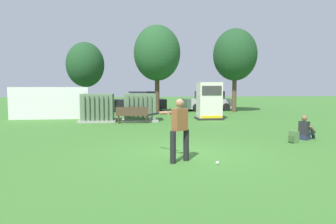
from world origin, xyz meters
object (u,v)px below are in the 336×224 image
Objects in this scene: batter at (178,127)px; seated_spectator at (305,130)px; sports_ball at (217,163)px; park_bench at (132,114)px; parked_car_left_of_center at (208,101)px; transformer_mid_west at (140,108)px; transformer_west at (98,108)px; generator_enclosure at (209,101)px; parked_car_leftmost at (140,102)px; backpack at (294,137)px.

seated_spectator is at bearing 27.99° from batter.
seated_spectator is at bearing 36.76° from sports_ball.
park_bench is 8.95m from seated_spectator.
transformer_mid_west is at bearing -129.45° from parked_car_left_of_center.
seated_spectator is (8.75, -6.98, -0.41)m from transformer_west.
transformer_mid_west is 9.25m from parked_car_left_of_center.
generator_enclosure is 0.53× the size of parked_car_leftmost.
seated_spectator is (6.31, -6.95, -0.41)m from transformer_mid_west.
transformer_mid_west is 7.12m from parked_car_leftmost.
park_bench is at bearing -127.58° from parked_car_left_of_center.
seated_spectator is at bearing -88.26° from parked_car_left_of_center.
seated_spectator is 0.22× the size of parked_car_left_of_center.
park_bench is at bearing -28.62° from transformer_west.
generator_enclosure is 1.32× the size of batter.
parked_car_leftmost is at bearing 122.14° from generator_enclosure.
transformer_west is 10.99m from backpack.
transformer_west is at bearing 179.17° from transformer_mid_west.
parked_car_left_of_center is (6.31, 8.20, 0.22)m from park_bench.
sports_ball is 17.47m from parked_car_leftmost.
backpack is at bearing -70.06° from parked_car_leftmost.
parked_car_left_of_center is (4.00, 17.40, 0.71)m from sports_ball.
generator_enclosure is 2.39× the size of seated_spectator.
generator_enclosure is 5.05m from park_bench.
batter reaches higher than seated_spectator.
batter is 19.33× the size of sports_ball.
transformer_west reaches higher than park_bench.
park_bench is 9.49m from sports_ball.
generator_enclosure reaches higher than backpack.
transformer_mid_west and parked_car_leftmost have the same top height.
transformer_west is 11.20m from seated_spectator.
batter is 1.81× the size of seated_spectator.
park_bench is at bearing 104.12° from sports_ball.
backpack is (5.49, -7.55, -0.57)m from transformer_mid_west.
sports_ball is at bearing -84.39° from parked_car_leftmost.
seated_spectator is at bearing -47.77° from transformer_mid_west.
generator_enclosure is 7.76m from seated_spectator.
transformer_west is 10.94m from parked_car_left_of_center.
parked_car_leftmost is at bearing 69.73° from transformer_west.
seated_spectator reaches higher than sports_ball.
transformer_mid_west is at bearing 132.23° from seated_spectator.
parked_car_left_of_center is (4.99, 16.97, -0.22)m from batter.
batter is at bearing -71.36° from transformer_west.
generator_enclosure reaches higher than park_bench.
park_bench is 8.80m from backpack.
sports_ball is at bearing -143.24° from backpack.
generator_enclosure is 25.56× the size of sports_ball.
sports_ball is (-2.44, -10.77, -1.09)m from generator_enclosure.
transformer_west is 7.55m from parked_car_leftmost.
parked_car_left_of_center reaches higher than seated_spectator.
transformer_mid_west is at bearing 95.15° from batter.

